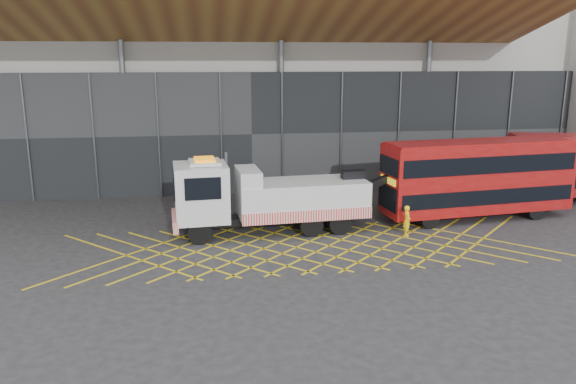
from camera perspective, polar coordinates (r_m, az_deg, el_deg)
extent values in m
plane|color=#262628|center=(26.94, -5.90, -5.93)|extent=(120.00, 120.00, 0.00)
cube|color=gold|center=(27.21, -16.11, -6.19)|extent=(7.16, 7.16, 0.01)
cube|color=gold|center=(27.21, -16.11, -6.19)|extent=(7.16, 7.16, 0.01)
cube|color=gold|center=(27.03, -12.73, -6.12)|extent=(7.16, 7.16, 0.01)
cube|color=gold|center=(27.03, -12.73, -6.12)|extent=(7.16, 7.16, 0.01)
cube|color=gold|center=(26.93, -9.32, -6.03)|extent=(7.16, 7.16, 0.01)
cube|color=gold|center=(26.93, -9.32, -6.03)|extent=(7.16, 7.16, 0.01)
cube|color=gold|center=(26.94, -5.90, -5.91)|extent=(7.16, 7.16, 0.01)
cube|color=gold|center=(26.94, -5.90, -5.91)|extent=(7.16, 7.16, 0.01)
cube|color=gold|center=(27.04, -2.50, -5.78)|extent=(7.16, 7.16, 0.01)
cube|color=gold|center=(27.04, -2.50, -5.78)|extent=(7.16, 7.16, 0.01)
cube|color=gold|center=(27.23, 0.87, -5.63)|extent=(7.16, 7.16, 0.01)
cube|color=gold|center=(27.23, 0.87, -5.63)|extent=(7.16, 7.16, 0.01)
cube|color=gold|center=(27.51, 4.18, -5.45)|extent=(7.16, 7.16, 0.01)
cube|color=gold|center=(27.51, 4.18, -5.45)|extent=(7.16, 7.16, 0.01)
cube|color=gold|center=(27.89, 7.40, -5.27)|extent=(7.16, 7.16, 0.01)
cube|color=gold|center=(27.89, 7.40, -5.27)|extent=(7.16, 7.16, 0.01)
cube|color=gold|center=(28.35, 10.54, -5.08)|extent=(7.16, 7.16, 0.01)
cube|color=gold|center=(28.35, 10.54, -5.08)|extent=(7.16, 7.16, 0.01)
cube|color=gold|center=(28.89, 13.56, -4.88)|extent=(7.16, 7.16, 0.01)
cube|color=gold|center=(28.89, 13.56, -4.88)|extent=(7.16, 7.16, 0.01)
cube|color=gold|center=(29.50, 16.46, -4.67)|extent=(7.16, 7.16, 0.01)
cube|color=gold|center=(29.50, 16.46, -4.67)|extent=(7.16, 7.16, 0.01)
cube|color=gold|center=(30.19, 19.23, -4.46)|extent=(7.16, 7.16, 0.01)
cube|color=gold|center=(30.19, 19.23, -4.46)|extent=(7.16, 7.16, 0.01)
cube|color=gray|center=(44.48, -4.62, 13.59)|extent=(55.00, 14.00, 18.00)
cube|color=black|center=(37.53, -3.75, 5.95)|extent=(55.00, 0.80, 8.00)
cube|color=brown|center=(33.50, -7.01, 17.83)|extent=(40.00, 11.93, 4.07)
cylinder|color=#595B60|center=(37.46, -16.13, 6.98)|extent=(0.36, 0.36, 10.00)
cylinder|color=#595B60|center=(37.42, -0.67, 7.50)|extent=(0.36, 0.36, 10.00)
cylinder|color=#595B60|center=(39.97, 13.82, 7.50)|extent=(0.36, 0.36, 10.00)
cube|color=black|center=(29.37, -1.47, -2.64)|extent=(10.39, 1.88, 0.38)
cube|color=silver|center=(28.51, -8.81, -0.02)|extent=(2.81, 2.91, 2.83)
cube|color=black|center=(28.35, -11.52, 0.81)|extent=(0.24, 2.39, 1.20)
cube|color=red|center=(28.82, -11.40, -2.89)|extent=(0.49, 2.84, 0.60)
cube|color=orange|center=(28.18, -8.49, 3.30)|extent=(1.08, 1.38, 0.13)
cube|color=silver|center=(29.42, 1.43, -0.53)|extent=(6.94, 3.23, 1.74)
cube|color=red|center=(28.28, 2.10, -2.48)|extent=(6.73, 0.59, 0.60)
cube|color=silver|center=(28.60, -4.07, 1.60)|extent=(1.29, 2.69, 0.76)
cube|color=black|center=(29.98, 6.69, 1.68)|extent=(1.34, 0.64, 0.54)
cube|color=black|center=(30.47, 8.60, 0.76)|extent=(2.40, 0.56, 1.18)
cylinder|color=black|center=(27.86, -8.96, -4.06)|extent=(1.22, 0.47, 1.20)
cylinder|color=black|center=(30.04, -9.25, -2.77)|extent=(1.22, 0.47, 1.20)
cylinder|color=black|center=(29.14, 5.29, -3.16)|extent=(1.22, 0.47, 1.20)
cylinder|color=black|center=(31.24, 4.01, -1.99)|extent=(1.22, 0.47, 1.20)
cylinder|color=#595B60|center=(29.55, -6.26, 1.73)|extent=(0.15, 0.15, 2.39)
cube|color=maroon|center=(33.18, 18.73, 1.51)|extent=(11.11, 3.78, 3.84)
cube|color=black|center=(33.37, 18.62, -0.01)|extent=(10.68, 3.79, 0.84)
cube|color=black|center=(33.02, 18.85, 3.00)|extent=(10.68, 3.79, 0.94)
cube|color=black|center=(30.72, 10.08, -0.53)|extent=(0.32, 2.21, 1.29)
cube|color=black|center=(30.35, 10.21, 2.64)|extent=(0.32, 2.21, 0.94)
cube|color=yellow|center=(30.51, 10.13, 1.18)|extent=(0.27, 1.76, 0.35)
cube|color=maroon|center=(32.85, 18.99, 4.83)|extent=(10.87, 3.55, 0.12)
cylinder|color=black|center=(30.94, 14.22, -2.70)|extent=(1.06, 0.42, 1.03)
cylinder|color=black|center=(32.82, 12.36, -1.66)|extent=(1.06, 0.42, 1.03)
cylinder|color=black|center=(34.59, 23.89, -1.75)|extent=(1.06, 0.42, 1.03)
cylinder|color=black|center=(36.28, 21.73, -0.87)|extent=(1.06, 0.42, 1.03)
cube|color=black|center=(38.60, 21.42, 1.49)|extent=(0.58, 2.06, 1.22)
cube|color=black|center=(38.32, 21.63, 3.89)|extent=(0.58, 2.06, 0.89)
cube|color=yellow|center=(38.44, 21.52, 2.79)|extent=(0.47, 1.64, 0.33)
cylinder|color=black|center=(38.39, 24.42, -0.41)|extent=(1.02, 0.51, 0.98)
cylinder|color=black|center=(40.33, 23.52, 0.30)|extent=(1.02, 0.51, 0.98)
imported|color=yellow|center=(29.39, 12.01, -2.86)|extent=(0.45, 0.62, 1.59)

